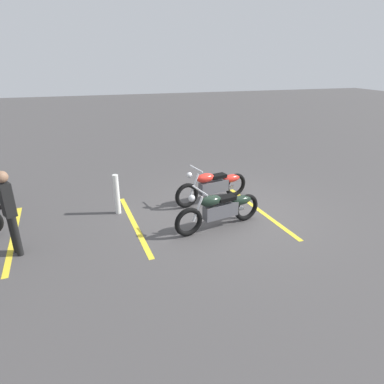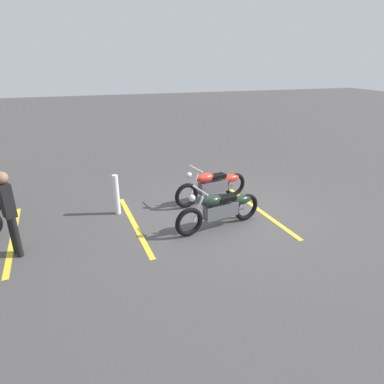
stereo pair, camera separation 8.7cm
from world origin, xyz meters
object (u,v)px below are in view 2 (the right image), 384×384
Objects in this scene: bystander_secondary at (9,210)px; motorcycle_bright_foreground at (213,185)px; motorcycle_dark_foreground at (221,209)px; bollard_post at (116,195)px.

motorcycle_bright_foreground is at bearing 166.33° from bystander_secondary.
bollard_post is at bearing -44.90° from motorcycle_dark_foreground.
bollard_post is at bearing -177.44° from bystander_secondary.
bystander_secondary is at bearing -13.57° from motorcycle_dark_foreground.
bollard_post is (-2.07, -1.32, -0.46)m from bystander_secondary.
motorcycle_dark_foreground is (0.36, 1.45, 0.00)m from motorcycle_bright_foreground.
bollard_post is (2.57, 0.04, 0.05)m from motorcycle_bright_foreground.
bollard_post is at bearing -12.28° from motorcycle_bright_foreground.
bystander_secondary is (4.29, -0.09, 0.51)m from motorcycle_dark_foreground.
bystander_secondary reaches higher than motorcycle_dark_foreground.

